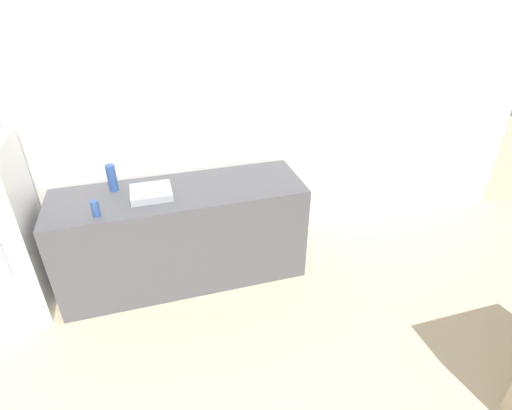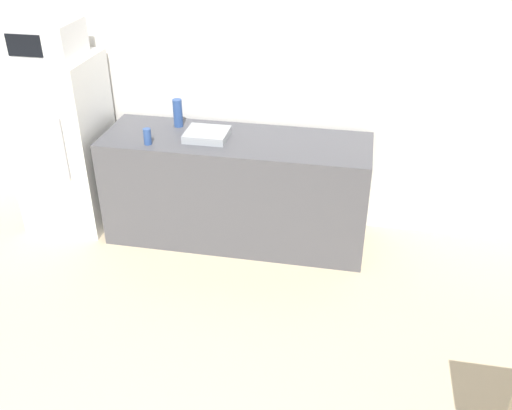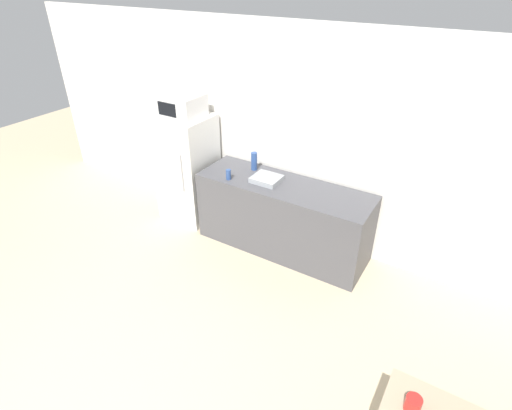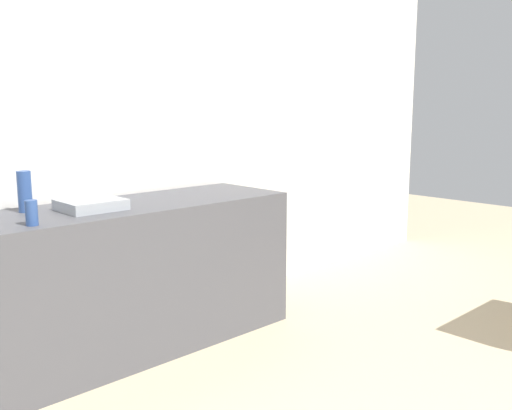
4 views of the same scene
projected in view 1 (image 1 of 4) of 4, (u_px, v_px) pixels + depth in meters
wall_back at (134, 131)px, 3.35m from camera, size 8.00×0.06×2.60m
counter at (183, 235)px, 3.53m from camera, size 2.10×0.66×0.89m
sink_basin at (151, 193)px, 3.21m from camera, size 0.33×0.29×0.06m
bottle_tall at (112, 178)px, 3.25m from camera, size 0.07×0.07×0.23m
bottle_short at (95, 208)px, 2.93m from camera, size 0.06×0.06×0.12m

